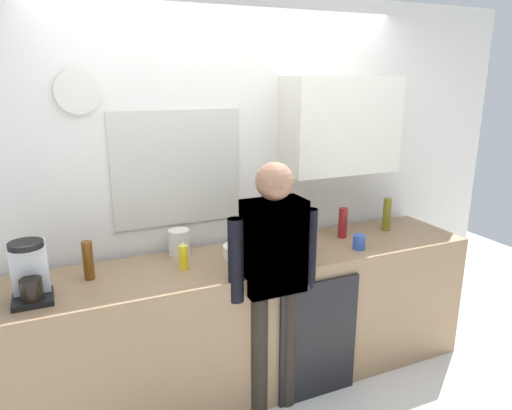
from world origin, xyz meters
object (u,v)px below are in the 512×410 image
at_px(bottle_olive_oil, 387,214).
at_px(person_at_sink, 274,270).
at_px(dish_soap, 184,257).
at_px(bottle_amber_beer, 88,260).
at_px(person_guest, 274,270).
at_px(mixing_bowl, 240,251).
at_px(storage_canister, 179,242).
at_px(cup_blue_mug, 359,242).
at_px(bottle_red_vinegar, 343,223).
at_px(coffee_maker, 30,274).
at_px(potted_plant, 301,233).

height_order(bottle_olive_oil, person_at_sink, person_at_sink).
bearing_deg(person_at_sink, dish_soap, 147.46).
distance_m(bottle_amber_beer, person_guest, 1.08).
height_order(bottle_amber_beer, person_at_sink, person_at_sink).
height_order(mixing_bowl, person_guest, person_guest).
bearing_deg(mixing_bowl, person_guest, -76.47).
relative_size(mixing_bowl, storage_canister, 1.29).
relative_size(bottle_olive_oil, person_guest, 0.16).
height_order(mixing_bowl, dish_soap, dish_soap).
bearing_deg(cup_blue_mug, bottle_amber_beer, 172.28).
relative_size(bottle_red_vinegar, mixing_bowl, 1.00).
xyz_separation_m(bottle_amber_beer, mixing_bowl, (0.93, -0.04, -0.07)).
height_order(bottle_red_vinegar, cup_blue_mug, bottle_red_vinegar).
bearing_deg(person_at_sink, mixing_bowl, 103.09).
bearing_deg(mixing_bowl, person_at_sink, -76.47).
bearing_deg(coffee_maker, bottle_red_vinegar, 4.62).
xyz_separation_m(storage_canister, person_at_sink, (0.43, -0.53, -0.06)).
height_order(storage_canister, person_at_sink, person_at_sink).
distance_m(dish_soap, person_at_sink, 0.55).
relative_size(dish_soap, storage_canister, 1.06).
relative_size(bottle_red_vinegar, dish_soap, 1.22).
distance_m(bottle_amber_beer, cup_blue_mug, 1.74).
height_order(coffee_maker, bottle_olive_oil, coffee_maker).
distance_m(bottle_red_vinegar, potted_plant, 0.45).
distance_m(person_at_sink, person_guest, 0.00).
relative_size(storage_canister, person_guest, 0.11).
bearing_deg(mixing_bowl, dish_soap, -173.97).
bearing_deg(coffee_maker, cup_blue_mug, -2.36).
distance_m(bottle_amber_beer, mixing_bowl, 0.93).
bearing_deg(potted_plant, bottle_amber_beer, 174.92).
distance_m(bottle_amber_beer, potted_plant, 1.33).
bearing_deg(mixing_bowl, cup_blue_mug, -13.77).
relative_size(cup_blue_mug, person_guest, 0.06).
relative_size(bottle_red_vinegar, potted_plant, 0.96).
distance_m(coffee_maker, dish_soap, 0.84).
bearing_deg(mixing_bowl, coffee_maker, -174.79).
xyz_separation_m(bottle_amber_beer, bottle_olive_oil, (2.15, 0.02, 0.01)).
bearing_deg(bottle_olive_oil, person_guest, -161.16).
bearing_deg(person_guest, coffee_maker, 15.30).
height_order(bottle_red_vinegar, storage_canister, bottle_red_vinegar).
bearing_deg(potted_plant, person_guest, -141.94).
xyz_separation_m(bottle_amber_beer, person_at_sink, (1.01, -0.37, -0.09)).
bearing_deg(bottle_red_vinegar, potted_plant, -162.50).
bearing_deg(mixing_bowl, storage_canister, 149.90).
height_order(mixing_bowl, potted_plant, potted_plant).
height_order(bottle_olive_oil, cup_blue_mug, bottle_olive_oil).
bearing_deg(person_guest, storage_canister, -26.34).
height_order(bottle_amber_beer, bottle_olive_oil, bottle_olive_oil).
height_order(coffee_maker, dish_soap, coffee_maker).
bearing_deg(coffee_maker, person_guest, -9.67).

